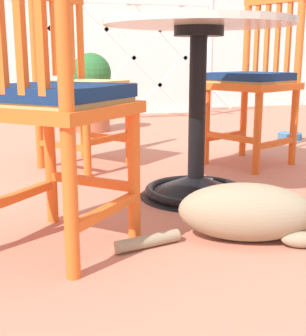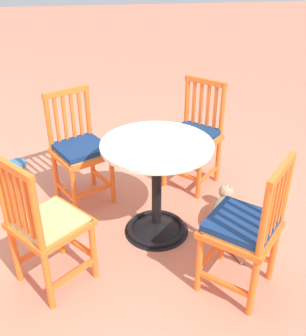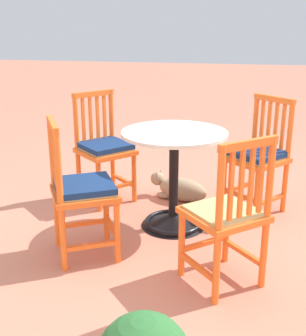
{
  "view_description": "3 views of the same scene",
  "coord_description": "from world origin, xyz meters",
  "px_view_note": "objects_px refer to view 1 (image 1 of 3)",
  "views": [
    {
      "loc": [
        -0.7,
        -1.92,
        0.58
      ],
      "look_at": [
        -0.2,
        -0.03,
        0.12
      ],
      "focal_mm": 50.62,
      "sensor_mm": 36.0,
      "label": 1
    },
    {
      "loc": [
        -2.38,
        0.28,
        1.9
      ],
      "look_at": [
        0.17,
        -0.08,
        0.43
      ],
      "focal_mm": 42.89,
      "sensor_mm": 36.0,
      "label": 2
    },
    {
      "loc": [
        -0.45,
        3.08,
        1.52
      ],
      "look_at": [
        0.14,
        -0.18,
        0.41
      ],
      "focal_mm": 49.48,
      "sensor_mm": 36.0,
      "label": 3
    }
  ],
  "objects_px": {
    "cafe_table": "(197,131)",
    "orange_chair_at_corner": "(254,83)",
    "orange_chair_facing_out": "(51,105)",
    "terracotta_planter": "(91,90)",
    "pet_water_bowl": "(290,136)",
    "orange_chair_near_fence": "(79,86)",
    "tabby_cat": "(258,212)"
  },
  "relations": [
    {
      "from": "terracotta_planter",
      "to": "pet_water_bowl",
      "type": "relative_size",
      "value": 3.65
    },
    {
      "from": "orange_chair_facing_out",
      "to": "orange_chair_at_corner",
      "type": "bearing_deg",
      "value": 40.26
    },
    {
      "from": "orange_chair_at_corner",
      "to": "orange_chair_near_fence",
      "type": "height_order",
      "value": "same"
    },
    {
      "from": "orange_chair_near_fence",
      "to": "tabby_cat",
      "type": "relative_size",
      "value": 1.23
    },
    {
      "from": "orange_chair_facing_out",
      "to": "tabby_cat",
      "type": "bearing_deg",
      "value": -9.21
    },
    {
      "from": "cafe_table",
      "to": "orange_chair_facing_out",
      "type": "bearing_deg",
      "value": -145.29
    },
    {
      "from": "tabby_cat",
      "to": "cafe_table",
      "type": "bearing_deg",
      "value": 92.59
    },
    {
      "from": "orange_chair_at_corner",
      "to": "terracotta_planter",
      "type": "height_order",
      "value": "orange_chair_at_corner"
    },
    {
      "from": "orange_chair_near_fence",
      "to": "pet_water_bowl",
      "type": "height_order",
      "value": "orange_chair_near_fence"
    },
    {
      "from": "orange_chair_facing_out",
      "to": "cafe_table",
      "type": "bearing_deg",
      "value": 34.71
    },
    {
      "from": "cafe_table",
      "to": "terracotta_planter",
      "type": "height_order",
      "value": "cafe_table"
    },
    {
      "from": "orange_chair_at_corner",
      "to": "pet_water_bowl",
      "type": "distance_m",
      "value": 1.0
    },
    {
      "from": "orange_chair_near_fence",
      "to": "tabby_cat",
      "type": "distance_m",
      "value": 1.36
    },
    {
      "from": "tabby_cat",
      "to": "pet_water_bowl",
      "type": "bearing_deg",
      "value": 56.6
    },
    {
      "from": "pet_water_bowl",
      "to": "tabby_cat",
      "type": "bearing_deg",
      "value": -123.4
    },
    {
      "from": "terracotta_planter",
      "to": "tabby_cat",
      "type": "bearing_deg",
      "value": -85.38
    },
    {
      "from": "orange_chair_at_corner",
      "to": "orange_chair_near_fence",
      "type": "xyz_separation_m",
      "value": [
        -0.93,
        0.19,
        -0.01
      ]
    },
    {
      "from": "orange_chair_at_corner",
      "to": "pet_water_bowl",
      "type": "bearing_deg",
      "value": 45.87
    },
    {
      "from": "terracotta_planter",
      "to": "pet_water_bowl",
      "type": "distance_m",
      "value": 1.57
    },
    {
      "from": "orange_chair_facing_out",
      "to": "orange_chair_near_fence",
      "type": "relative_size",
      "value": 1.0
    },
    {
      "from": "orange_chair_facing_out",
      "to": "tabby_cat",
      "type": "height_order",
      "value": "orange_chair_facing_out"
    },
    {
      "from": "tabby_cat",
      "to": "pet_water_bowl",
      "type": "relative_size",
      "value": 4.36
    },
    {
      "from": "cafe_table",
      "to": "pet_water_bowl",
      "type": "bearing_deg",
      "value": 45.82
    },
    {
      "from": "cafe_table",
      "to": "orange_chair_at_corner",
      "type": "distance_m",
      "value": 0.77
    },
    {
      "from": "orange_chair_at_corner",
      "to": "orange_chair_facing_out",
      "type": "bearing_deg",
      "value": -139.74
    },
    {
      "from": "orange_chair_near_fence",
      "to": "terracotta_planter",
      "type": "height_order",
      "value": "orange_chair_near_fence"
    },
    {
      "from": "tabby_cat",
      "to": "orange_chair_facing_out",
      "type": "bearing_deg",
      "value": 170.79
    },
    {
      "from": "orange_chair_near_fence",
      "to": "tabby_cat",
      "type": "xyz_separation_m",
      "value": [
        0.43,
        -1.25,
        -0.34
      ]
    },
    {
      "from": "orange_chair_near_fence",
      "to": "tabby_cat",
      "type": "bearing_deg",
      "value": -71.04
    },
    {
      "from": "orange_chair_at_corner",
      "to": "orange_chair_near_fence",
      "type": "relative_size",
      "value": 1.0
    },
    {
      "from": "orange_chair_at_corner",
      "to": "cafe_table",
      "type": "bearing_deg",
      "value": -134.23
    },
    {
      "from": "orange_chair_at_corner",
      "to": "tabby_cat",
      "type": "height_order",
      "value": "orange_chair_at_corner"
    }
  ]
}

